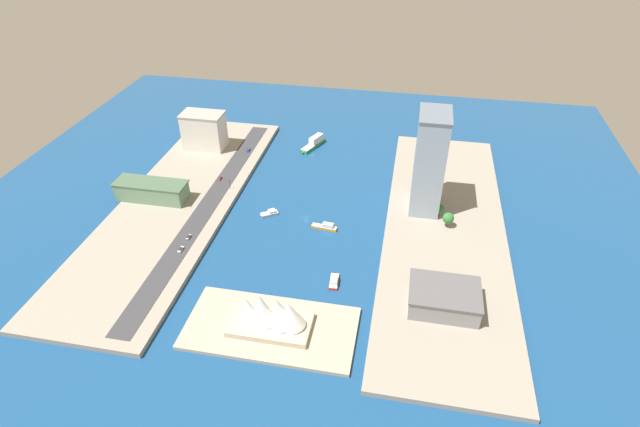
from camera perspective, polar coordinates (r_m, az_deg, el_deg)
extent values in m
plane|color=navy|center=(313.60, -1.57, -0.50)|extent=(440.00, 440.00, 0.00)
cube|color=gray|center=(308.71, 13.88, -1.98)|extent=(70.00, 240.00, 2.90)
cube|color=gray|center=(338.41, -15.65, 1.28)|extent=(70.00, 240.00, 2.90)
cube|color=#A89E89|center=(245.13, -5.56, -12.71)|extent=(80.30, 40.31, 2.00)
cube|color=#38383D|center=(329.32, -12.37, 1.13)|extent=(12.41, 228.00, 0.15)
cube|color=red|center=(267.14, 1.60, -7.69)|extent=(5.17, 12.13, 1.52)
cone|color=red|center=(271.84, 1.74, -6.79)|extent=(1.45, 1.45, 1.36)
cube|color=white|center=(265.18, 1.58, -7.52)|extent=(3.99, 6.21, 2.27)
cube|color=beige|center=(266.59, 1.60, -7.56)|extent=(4.96, 11.65, 0.10)
cube|color=#2D8C4C|center=(394.56, -0.79, 7.67)|extent=(15.82, 27.01, 2.64)
cone|color=#2D8C4C|center=(384.32, -1.97, 6.87)|extent=(3.10, 3.10, 2.38)
cube|color=white|center=(396.02, -0.45, 8.40)|extent=(9.61, 14.40, 4.93)
cube|color=beige|center=(393.93, -0.79, 7.85)|extent=(15.19, 25.93, 0.10)
cube|color=#999EA3|center=(317.65, -5.72, -0.03)|extent=(11.45, 9.59, 1.31)
cone|color=#999EA3|center=(316.46, -6.71, -0.25)|extent=(1.64, 1.64, 1.18)
cube|color=white|center=(317.18, -5.44, 0.26)|extent=(5.76, 5.55, 1.69)
cube|color=beige|center=(317.25, -5.73, 0.08)|extent=(10.99, 9.21, 0.10)
cube|color=orange|center=(304.26, 0.49, -1.57)|extent=(15.75, 5.40, 1.49)
cone|color=orange|center=(306.26, -0.96, -1.30)|extent=(1.49, 1.49, 1.34)
cube|color=white|center=(302.54, 0.91, -1.34)|extent=(6.70, 3.80, 2.52)
cube|color=beige|center=(303.78, 0.49, -1.45)|extent=(15.12, 5.19, 0.10)
cube|color=#8C9EB2|center=(310.10, 12.21, 5.61)|extent=(17.67, 27.60, 62.01)
cube|color=slate|center=(296.49, 12.96, 10.91)|extent=(18.38, 28.71, 0.80)
cube|color=silver|center=(392.98, -12.92, 9.05)|extent=(29.66, 18.55, 26.34)
cube|color=#9D9992|center=(387.48, -13.18, 10.85)|extent=(30.85, 19.29, 0.80)
cube|color=gray|center=(254.94, 13.79, -9.29)|extent=(32.92, 24.80, 9.97)
cube|color=#59595C|center=(251.31, 13.95, -8.40)|extent=(34.24, 25.79, 0.80)
cube|color=slate|center=(341.04, -18.41, 2.42)|extent=(44.52, 15.54, 11.22)
cube|color=#47624A|center=(338.04, -18.59, 3.28)|extent=(46.30, 16.16, 0.80)
cylinder|color=black|center=(351.89, -11.16, 3.73)|extent=(0.26, 0.64, 0.64)
cylinder|color=black|center=(352.43, -11.40, 3.75)|extent=(0.26, 0.64, 0.64)
cylinder|color=black|center=(354.28, -11.00, 3.98)|extent=(0.26, 0.64, 0.64)
cylinder|color=black|center=(354.81, -11.24, 4.00)|extent=(0.26, 0.64, 0.64)
cube|color=red|center=(353.22, -11.21, 3.90)|extent=(1.84, 4.32, 0.72)
cube|color=#262D38|center=(353.07, -11.21, 4.01)|extent=(1.60, 2.43, 0.56)
cylinder|color=black|center=(388.05, -8.11, 7.16)|extent=(0.25, 0.64, 0.64)
cylinder|color=black|center=(387.59, -7.89, 7.14)|extent=(0.25, 0.64, 0.64)
cylinder|color=black|center=(385.22, -8.26, 6.93)|extent=(0.25, 0.64, 0.64)
cylinder|color=black|center=(384.75, -8.05, 6.91)|extent=(0.25, 0.64, 0.64)
cube|color=blue|center=(386.25, -8.08, 7.08)|extent=(1.74, 4.88, 0.87)
cube|color=#262D38|center=(385.74, -8.10, 7.15)|extent=(1.52, 2.74, 0.45)
cylinder|color=black|center=(303.00, -14.58, -2.44)|extent=(0.27, 0.65, 0.64)
cylinder|color=black|center=(302.36, -14.32, -2.48)|extent=(0.27, 0.65, 0.64)
cylinder|color=black|center=(300.88, -14.83, -2.78)|extent=(0.27, 0.65, 0.64)
cylinder|color=black|center=(300.25, -14.57, -2.82)|extent=(0.27, 0.65, 0.64)
cube|color=#B7B7BC|center=(301.44, -14.58, -2.58)|extent=(1.87, 4.42, 0.80)
cube|color=#262D38|center=(300.90, -14.62, -2.51)|extent=(1.60, 2.50, 0.52)
cylinder|color=black|center=(295.12, -15.42, -3.73)|extent=(0.26, 0.64, 0.64)
cylinder|color=black|center=(294.39, -15.11, -3.78)|extent=(0.26, 0.64, 0.64)
cylinder|color=black|center=(292.71, -15.70, -4.15)|extent=(0.26, 0.64, 0.64)
cylinder|color=black|center=(291.98, -15.39, -4.20)|extent=(0.26, 0.64, 0.64)
cube|color=white|center=(293.37, -15.42, -3.92)|extent=(2.02, 5.08, 0.77)
cube|color=#262D38|center=(292.83, -15.45, -3.85)|extent=(1.76, 2.85, 0.47)
cylinder|color=black|center=(340.42, -10.10, 3.17)|extent=(0.18, 0.18, 5.50)
cube|color=black|center=(338.76, -10.15, 3.64)|extent=(0.36, 0.36, 1.00)
sphere|color=red|center=(338.58, -10.16, 3.69)|extent=(0.24, 0.24, 0.24)
sphere|color=yellow|center=(338.76, -10.15, 3.64)|extent=(0.24, 0.24, 0.24)
sphere|color=green|center=(338.94, -10.15, 3.59)|extent=(0.24, 0.24, 0.24)
cube|color=#BCAD93|center=(243.30, -5.59, -12.31)|extent=(38.13, 20.97, 3.00)
cone|color=white|center=(235.01, -3.33, -11.26)|extent=(14.00, 11.47, 16.18)
cone|color=white|center=(235.61, -4.67, -10.94)|extent=(14.55, 12.18, 17.41)
cone|color=white|center=(237.06, -6.57, -10.56)|extent=(13.05, 11.18, 17.84)
cone|color=white|center=(239.95, -8.07, -10.60)|extent=(10.79, 9.04, 14.35)
cylinder|color=brown|center=(317.40, 13.28, -0.03)|extent=(0.50, 0.50, 3.62)
sphere|color=#2D7233|center=(315.24, 13.37, 0.55)|extent=(5.27, 5.27, 5.27)
cylinder|color=brown|center=(309.74, 14.13, -1.16)|extent=(0.50, 0.50, 3.42)
sphere|color=#2D7233|center=(307.26, 14.25, -0.50)|extent=(6.69, 6.69, 6.69)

